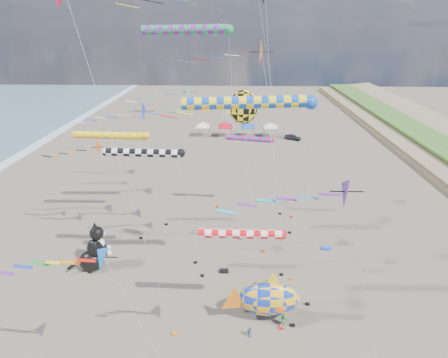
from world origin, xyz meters
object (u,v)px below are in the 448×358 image
fish_inflatable (268,298)px  person_adult (245,304)px  child_green (283,320)px  cat_inflatable (92,248)px  child_blue (249,332)px  parked_car (293,137)px

fish_inflatable → person_adult: 2.50m
child_green → cat_inflatable: bearing=148.1°
child_green → child_blue: (-2.87, -1.21, -0.10)m
cat_inflatable → person_adult: (15.23, -5.47, -1.65)m
fish_inflatable → child_green: fish_inflatable is taller
person_adult → parked_car: (11.50, 50.12, -0.27)m
cat_inflatable → person_adult: 16.27m
child_blue → parked_car: bearing=46.0°
child_green → parked_car: parked_car is taller
fish_inflatable → child_blue: bearing=-130.8°
cat_inflatable → child_green: bearing=-43.2°
child_blue → person_adult: bearing=64.5°
cat_inflatable → fish_inflatable: (17.13, -6.26, -0.22)m
person_adult → child_green: (3.17, -1.42, -0.30)m
cat_inflatable → fish_inflatable: bearing=-42.8°
cat_inflatable → parked_car: 52.08m
fish_inflatable → person_adult: (-1.89, 0.79, -1.43)m
person_adult → parked_car: bearing=46.4°
fish_inflatable → child_blue: (-1.59, -1.84, -1.82)m
fish_inflatable → person_adult: bearing=157.2°
fish_inflatable → child_blue: fish_inflatable is taller
cat_inflatable → person_adult: bearing=-42.4°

